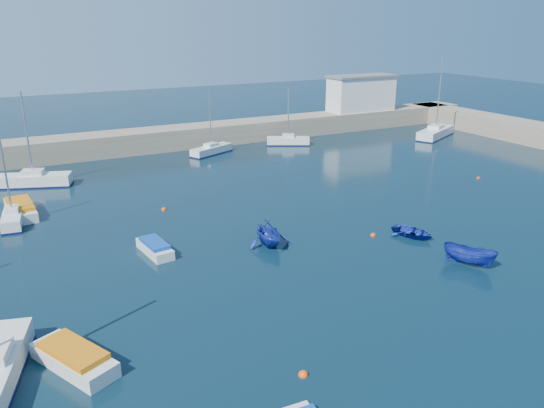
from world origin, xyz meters
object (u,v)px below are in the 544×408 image
dinghy_center (413,232)px  sailboat_6 (211,150)px  sailboat_3 (13,217)px  sailboat_8 (436,132)px  motorboat_2 (20,209)px  dinghy_right (469,256)px  motorboat_0 (74,358)px  harbor_office (361,94)px  sailboat_5 (34,180)px  dinghy_left (268,233)px  sailboat_7 (288,141)px  motorboat_1 (155,248)px

dinghy_center → sailboat_6: bearing=76.8°
sailboat_3 → sailboat_6: (22.91, 14.84, -0.01)m
sailboat_6 → sailboat_8: bearing=-124.3°
motorboat_2 → dinghy_right: 35.63m
motorboat_0 → dinghy_center: bearing=-14.8°
sailboat_8 → motorboat_2: (-53.89, -7.63, -0.15)m
harbor_office → dinghy_right: size_ratio=2.82×
sailboat_3 → harbor_office: bearing=29.2°
sailboat_5 → dinghy_right: bearing=-123.9°
dinghy_left → sailboat_5: bearing=122.3°
dinghy_center → harbor_office: bearing=38.8°
harbor_office → sailboat_8: bearing=-64.5°
harbor_office → motorboat_0: (-47.92, -42.37, -4.60)m
sailboat_8 → motorboat_2: size_ratio=1.92×
sailboat_5 → motorboat_2: (-1.75, -8.45, -0.12)m
sailboat_5 → dinghy_right: size_ratio=2.61×
sailboat_3 → sailboat_7: size_ratio=0.93×
sailboat_8 → motorboat_2: bearing=72.1°
sailboat_6 → motorboat_1: (-14.44, -25.85, -0.11)m
sailboat_6 → dinghy_left: sailboat_6 is taller
sailboat_7 → sailboat_8: size_ratio=0.68×
sailboat_3 → motorboat_0: (1.48, -22.00, -0.06)m
dinghy_center → dinghy_right: bearing=-111.2°
sailboat_8 → motorboat_1: 50.47m
sailboat_6 → sailboat_7: sailboat_6 is taller
sailboat_5 → sailboat_8: sailboat_8 is taller
harbor_office → dinghy_center: size_ratio=3.07×
sailboat_8 → dinghy_center: bearing=107.6°
sailboat_8 → harbor_office: bearing=-0.5°
motorboat_1 → motorboat_2: bearing=113.8°
sailboat_6 → dinghy_center: 32.07m
sailboat_6 → sailboat_5: bearing=77.4°
motorboat_0 → dinghy_left: bearing=4.3°
harbor_office → sailboat_8: 12.76m
motorboat_0 → sailboat_3: bearing=67.8°
harbor_office → sailboat_3: harbor_office is taller
sailboat_5 → sailboat_6: sailboat_5 is taller
sailboat_3 → sailboat_8: sailboat_8 is taller
sailboat_7 → dinghy_center: (-7.15, -31.93, -0.24)m
dinghy_right → sailboat_3: bearing=112.9°
sailboat_3 → sailboat_5: size_ratio=0.74×
sailboat_6 → dinghy_right: 37.64m
sailboat_5 → motorboat_1: (6.06, -21.39, -0.23)m
sailboat_7 → dinghy_right: sailboat_7 is taller
sailboat_3 → sailboat_8: 55.38m
harbor_office → motorboat_2: harbor_office is taller
sailboat_6 → motorboat_1: bearing=126.0°
motorboat_1 → sailboat_5: bearing=98.5°
motorboat_2 → dinghy_left: bearing=-48.8°
sailboat_7 → motorboat_1: bearing=163.4°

